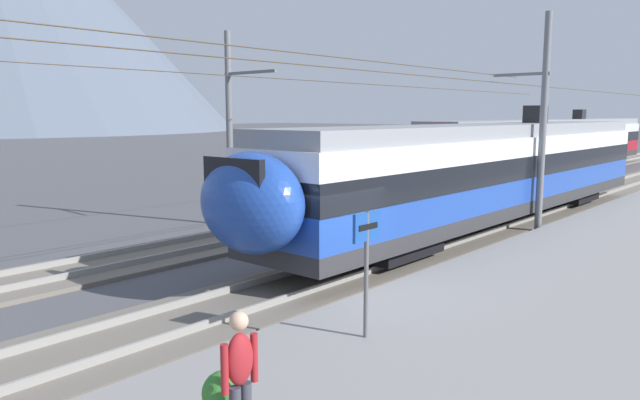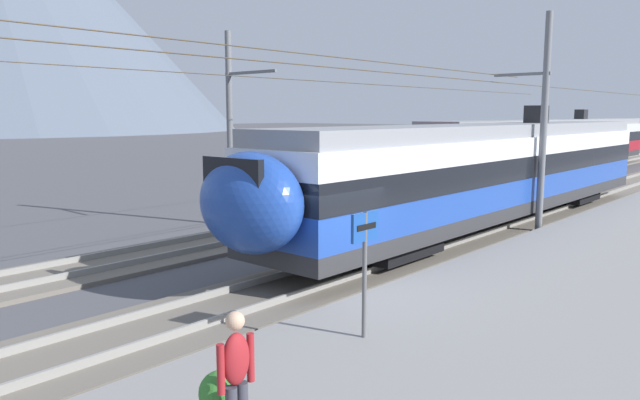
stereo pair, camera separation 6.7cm
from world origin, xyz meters
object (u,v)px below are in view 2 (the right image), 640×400
at_px(catenary_mast_far_side, 233,124).
at_px(passenger_walking, 236,375).
at_px(train_near_platform, 489,169).
at_px(potted_plant_platform_edge, 221,397).
at_px(train_far_track, 552,144).
at_px(catenary_mast_mid, 540,121).
at_px(platform_sign, 365,246).

distance_m(catenary_mast_far_side, passenger_walking, 16.24).
bearing_deg(train_near_platform, catenary_mast_far_side, 126.69).
bearing_deg(potted_plant_platform_edge, train_far_track, 14.71).
height_order(train_near_platform, passenger_walking, train_near_platform).
height_order(train_near_platform, catenary_mast_mid, catenary_mast_mid).
relative_size(platform_sign, passenger_walking, 1.32).
bearing_deg(passenger_walking, potted_plant_platform_edge, 69.59).
height_order(train_far_track, catenary_mast_mid, catenary_mast_mid).
distance_m(catenary_mast_mid, passenger_walking, 16.93).
distance_m(train_far_track, catenary_mast_mid, 21.36).
height_order(catenary_mast_far_side, passenger_walking, catenary_mast_far_side).
distance_m(train_near_platform, catenary_mast_mid, 2.41).
relative_size(train_near_platform, potted_plant_platform_edge, 33.02).
relative_size(train_near_platform, catenary_mast_mid, 0.55).
bearing_deg(catenary_mast_mid, platform_sign, -170.93).
height_order(catenary_mast_mid, platform_sign, catenary_mast_mid).
bearing_deg(platform_sign, train_far_track, 15.39).
distance_m(train_far_track, catenary_mast_far_side, 26.31).
bearing_deg(train_far_track, potted_plant_platform_edge, -165.29).
xyz_separation_m(train_far_track, platform_sign, (-32.71, -9.00, -0.28)).
distance_m(train_near_platform, potted_plant_platform_edge, 16.38).
bearing_deg(potted_plant_platform_edge, train_near_platform, 14.73).
xyz_separation_m(catenary_mast_far_side, potted_plant_platform_edge, (-10.15, -11.69, -3.09)).
distance_m(train_far_track, passenger_walking, 37.91).
relative_size(catenary_mast_far_side, passenger_walking, 26.24).
xyz_separation_m(platform_sign, potted_plant_platform_edge, (-3.62, -0.54, -1.22)).
bearing_deg(catenary_mast_far_side, platform_sign, -120.35).
bearing_deg(catenary_mast_far_side, train_far_track, -4.71).
xyz_separation_m(train_near_platform, catenary_mast_far_side, (-5.62, 7.55, 1.61)).
xyz_separation_m(catenary_mast_mid, passenger_walking, (-16.42, -3.10, -2.71)).
distance_m(platform_sign, potted_plant_platform_edge, 3.86).
bearing_deg(train_far_track, train_near_platform, -165.31).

